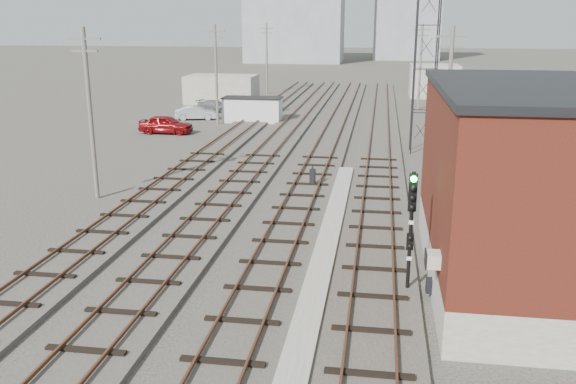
% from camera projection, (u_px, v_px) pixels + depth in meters
% --- Properties ---
extents(ground, '(320.00, 320.00, 0.00)m').
position_uv_depth(ground, '(359.00, 106.00, 69.29)').
color(ground, '#282621').
rests_on(ground, ground).
extents(track_right, '(3.20, 90.00, 0.39)m').
position_uv_depth(track_right, '(379.00, 139.00, 48.91)').
color(track_right, '#332D28').
rests_on(track_right, ground).
extents(track_mid_right, '(3.20, 90.00, 0.39)m').
position_uv_depth(track_mid_right, '(330.00, 138.00, 49.50)').
color(track_mid_right, '#332D28').
rests_on(track_mid_right, ground).
extents(track_mid_left, '(3.20, 90.00, 0.39)m').
position_uv_depth(track_mid_left, '(281.00, 137.00, 50.08)').
color(track_mid_left, '#332D28').
rests_on(track_mid_left, ground).
extents(track_left, '(3.20, 90.00, 0.39)m').
position_uv_depth(track_left, '(234.00, 135.00, 50.66)').
color(track_left, '#332D28').
rests_on(track_left, ground).
extents(platform_curb, '(0.90, 28.00, 0.26)m').
position_uv_depth(platform_curb, '(326.00, 248.00, 25.41)').
color(platform_curb, gray).
rests_on(platform_curb, ground).
extents(brick_building, '(6.54, 12.20, 7.22)m').
position_uv_depth(brick_building, '(520.00, 186.00, 21.54)').
color(brick_building, gray).
rests_on(brick_building, ground).
extents(lattice_tower, '(1.60, 1.60, 15.00)m').
position_uv_depth(lattice_tower, '(426.00, 47.00, 42.67)').
color(lattice_tower, black).
rests_on(lattice_tower, ground).
extents(utility_pole_left_a, '(1.80, 0.24, 9.00)m').
position_uv_depth(utility_pole_left_a, '(90.00, 110.00, 31.75)').
color(utility_pole_left_a, '#595147').
rests_on(utility_pole_left_a, ground).
extents(utility_pole_left_b, '(1.80, 0.24, 9.00)m').
position_uv_depth(utility_pole_left_b, '(216.00, 72.00, 55.54)').
color(utility_pole_left_b, '#595147').
rests_on(utility_pole_left_b, ground).
extents(utility_pole_left_c, '(1.80, 0.24, 9.00)m').
position_uv_depth(utility_pole_left_c, '(267.00, 57.00, 79.33)').
color(utility_pole_left_c, '#595147').
rests_on(utility_pole_left_c, ground).
extents(utility_pole_right_a, '(1.80, 0.24, 9.00)m').
position_uv_depth(utility_pole_right_a, '(448.00, 98.00, 36.59)').
color(utility_pole_right_a, '#595147').
rests_on(utility_pole_right_a, ground).
extents(utility_pole_right_b, '(1.80, 0.24, 9.00)m').
position_uv_depth(utility_pole_right_b, '(420.00, 65.00, 65.15)').
color(utility_pole_right_b, '#595147').
rests_on(utility_pole_right_b, ground).
extents(apartment_right, '(16.00, 12.00, 26.00)m').
position_uv_depth(apartment_right, '(408.00, 6.00, 150.27)').
color(apartment_right, gray).
rests_on(apartment_right, ground).
extents(shed_left, '(8.00, 5.00, 3.20)m').
position_uv_depth(shed_left, '(222.00, 89.00, 71.19)').
color(shed_left, gray).
rests_on(shed_left, ground).
extents(shed_right, '(6.00, 6.00, 4.00)m').
position_uv_depth(shed_right, '(434.00, 81.00, 76.96)').
color(shed_right, gray).
rests_on(shed_right, ground).
extents(signal_mast, '(0.40, 0.42, 4.40)m').
position_uv_depth(signal_mast, '(411.00, 222.00, 20.80)').
color(signal_mast, gray).
rests_on(signal_mast, ground).
extents(switch_stand, '(0.33, 0.33, 1.32)m').
position_uv_depth(switch_stand, '(313.00, 177.00, 34.92)').
color(switch_stand, black).
rests_on(switch_stand, ground).
extents(site_trailer, '(5.60, 2.45, 2.36)m').
position_uv_depth(site_trailer, '(253.00, 109.00, 57.81)').
color(site_trailer, silver).
rests_on(site_trailer, ground).
extents(car_red, '(4.63, 1.95, 1.56)m').
position_uv_depth(car_red, '(166.00, 124.00, 51.90)').
color(car_red, maroon).
rests_on(car_red, ground).
extents(car_silver, '(4.25, 2.38, 1.33)m').
position_uv_depth(car_silver, '(196.00, 113.00, 59.27)').
color(car_silver, '#A6A9AE').
rests_on(car_silver, ground).
extents(car_grey, '(4.42, 2.79, 1.19)m').
position_uv_depth(car_grey, '(215.00, 106.00, 64.62)').
color(car_grey, slate).
rests_on(car_grey, ground).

